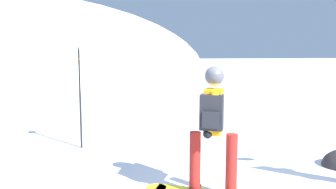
{
  "coord_description": "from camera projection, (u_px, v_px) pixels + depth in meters",
  "views": [
    {
      "loc": [
        -2.01,
        -3.57,
        1.86
      ],
      "look_at": [
        -0.13,
        3.4,
        1.0
      ],
      "focal_mm": 35.82,
      "sensor_mm": 36.0,
      "label": 1
    }
  ],
  "objects": [
    {
      "name": "piste_marker_near",
      "position": [
        80.0,
        90.0,
        6.6
      ],
      "size": [
        0.2,
        0.2,
        2.04
      ],
      "color": "black",
      "rests_on": "ground"
    },
    {
      "name": "snowboarder_main",
      "position": [
        213.0,
        128.0,
        4.32
      ],
      "size": [
        1.63,
        1.07,
        1.71
      ],
      "color": "yellow",
      "rests_on": "ground"
    }
  ]
}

